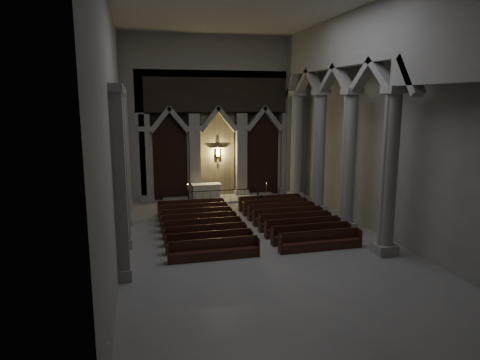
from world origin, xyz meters
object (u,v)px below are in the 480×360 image
(altar_rail, at_px, (224,194))
(candle_stand_right, at_px, (266,196))
(altar, at_px, (206,191))
(worshipper, at_px, (262,204))
(candle_stand_left, at_px, (188,199))
(pews, at_px, (247,224))

(altar_rail, bearing_deg, candle_stand_right, -1.16)
(altar, distance_m, altar_rail, 1.67)
(altar_rail, distance_m, worshipper, 3.74)
(candle_stand_left, relative_size, pews, 0.15)
(altar, distance_m, pews, 7.92)
(altar_rail, distance_m, pews, 6.58)
(altar_rail, height_order, candle_stand_left, candle_stand_left)
(altar_rail, bearing_deg, worshipper, -59.87)
(candle_stand_right, xyz_separation_m, pews, (-3.17, -6.50, -0.06))
(pews, bearing_deg, altar, 97.92)
(candle_stand_left, height_order, pews, candle_stand_left)
(altar, distance_m, worshipper, 5.40)
(candle_stand_right, xyz_separation_m, worshipper, (-1.29, -3.17, 0.24))
(altar, height_order, candle_stand_left, candle_stand_left)
(altar, bearing_deg, worshipper, -56.62)
(altar, relative_size, candle_stand_right, 1.57)
(altar, relative_size, altar_rail, 0.42)
(candle_stand_left, relative_size, worshipper, 1.20)
(pews, distance_m, worshipper, 3.84)
(worshipper, bearing_deg, altar_rail, 109.32)
(altar, bearing_deg, pews, -82.08)
(altar_rail, height_order, worshipper, worshipper)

